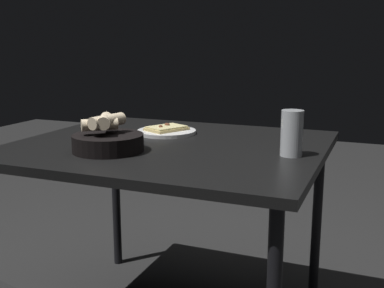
# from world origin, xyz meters

# --- Properties ---
(dining_table) EXTENTS (1.09, 0.94, 0.74)m
(dining_table) POSITION_xyz_m (0.00, 0.00, 0.68)
(dining_table) COLOR black
(dining_table) RESTS_ON ground
(pizza_plate) EXTENTS (0.24, 0.24, 0.04)m
(pizza_plate) POSITION_xyz_m (-0.09, 0.17, 0.75)
(pizza_plate) COLOR white
(pizza_plate) RESTS_ON dining_table
(bread_basket) EXTENTS (0.24, 0.24, 0.12)m
(bread_basket) POSITION_xyz_m (-0.13, -0.20, 0.78)
(bread_basket) COLOR black
(bread_basket) RESTS_ON dining_table
(beer_glass) EXTENTS (0.07, 0.07, 0.15)m
(beer_glass) POSITION_xyz_m (0.45, -0.03, 0.81)
(beer_glass) COLOR silver
(beer_glass) RESTS_ON dining_table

